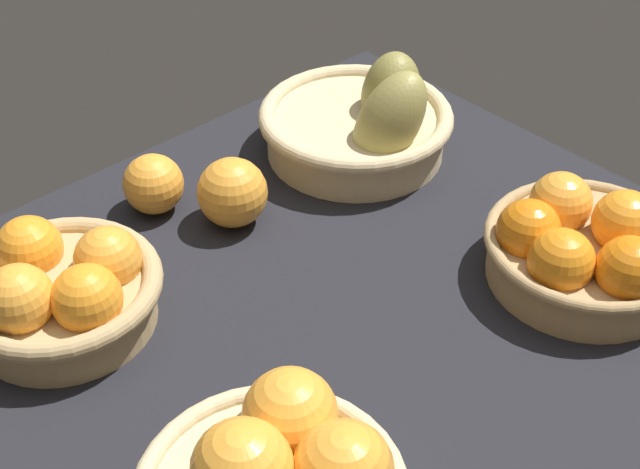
# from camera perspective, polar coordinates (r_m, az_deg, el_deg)

# --- Properties ---
(market_tray) EXTENTS (0.84, 0.72, 0.03)m
(market_tray) POSITION_cam_1_polar(r_m,az_deg,el_deg) (1.01, 0.29, -4.12)
(market_tray) COLOR black
(market_tray) RESTS_ON ground
(basket_near_left_pears) EXTENTS (0.25, 0.25, 0.15)m
(basket_near_left_pears) POSITION_cam_1_polar(r_m,az_deg,el_deg) (1.19, 2.71, 6.82)
(basket_near_left_pears) COLOR #D3BC8C
(basket_near_left_pears) RESTS_ON market_tray
(basket_near_right) EXTENTS (0.21, 0.21, 0.10)m
(basket_near_right) POSITION_cam_1_polar(r_m,az_deg,el_deg) (0.98, -15.60, -3.28)
(basket_near_right) COLOR tan
(basket_near_right) RESTS_ON market_tray
(basket_far_left) EXTENTS (0.22, 0.22, 0.11)m
(basket_far_left) POSITION_cam_1_polar(r_m,az_deg,el_deg) (1.03, 15.86, -0.82)
(basket_far_left) COLOR tan
(basket_far_left) RESTS_ON market_tray
(loose_orange_front_gap) EXTENTS (0.07, 0.07, 0.07)m
(loose_orange_front_gap) POSITION_cam_1_polar(r_m,az_deg,el_deg) (1.11, -10.18, 3.06)
(loose_orange_front_gap) COLOR #F49E33
(loose_orange_front_gap) RESTS_ON market_tray
(loose_orange_back_gap) EXTENTS (0.08, 0.08, 0.08)m
(loose_orange_back_gap) POSITION_cam_1_polar(r_m,az_deg,el_deg) (1.08, -5.39, 2.58)
(loose_orange_back_gap) COLOR #F49E33
(loose_orange_back_gap) RESTS_ON market_tray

